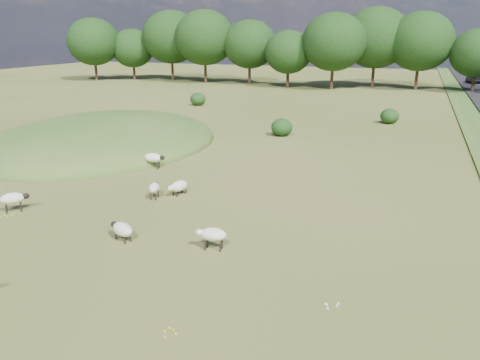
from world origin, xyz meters
name	(u,v)px	position (x,y,z in m)	size (l,w,h in m)	color
ground	(286,134)	(0.00, 20.00, 0.00)	(160.00, 160.00, 0.00)	#44561A
mound	(103,143)	(-12.00, 12.00, 0.00)	(16.00, 20.00, 4.00)	#33561E
treeline	(344,43)	(-1.06, 55.44, 6.57)	(96.28, 14.66, 11.70)	black
shrubs	(277,112)	(-2.66, 26.54, 0.71)	(22.94, 14.39, 1.46)	black
sheep_0	(13,199)	(-7.19, -1.25, 0.64)	(1.18, 1.17, 0.92)	beige
sheep_2	(212,235)	(3.01, -1.69, 0.62)	(1.26, 0.67, 0.88)	beige
sheep_3	(179,186)	(-1.15, 3.50, 0.47)	(0.86, 1.34, 0.74)	beige
sheep_4	(154,188)	(-2.04, 2.62, 0.56)	(0.72, 1.16, 0.81)	beige
sheep_5	(154,158)	(-4.86, 7.33, 0.67)	(1.36, 0.71, 0.96)	beige
sheep_6	(122,229)	(-0.70, -2.17, 0.47)	(1.35, 0.94, 0.75)	beige
car_7	(474,79)	(18.10, 68.28, 0.87)	(2.07, 4.50, 1.25)	black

